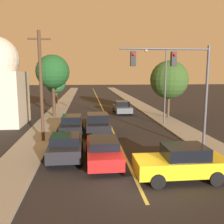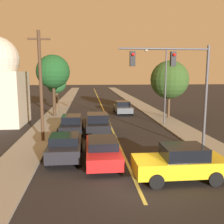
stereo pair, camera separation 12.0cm
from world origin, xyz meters
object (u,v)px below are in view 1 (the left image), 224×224
car_outer_lane_second (72,124)px  streetlamp_right (160,76)px  car_near_lane_front (103,150)px  tree_right_near (169,80)px  car_outer_lane_front (66,146)px  car_far_oncoming (122,107)px  tree_left_far (56,84)px  tree_left_near (53,72)px  car_near_lane_second (98,123)px  utility_pole_left (41,85)px  car_crossing_right (182,162)px  traffic_signal_mast (180,76)px

car_outer_lane_second → streetlamp_right: bearing=16.7°
car_near_lane_front → streetlamp_right: size_ratio=0.68×
car_near_lane_front → tree_right_near: (8.34, 13.36, 3.64)m
car_outer_lane_front → car_far_oncoming: size_ratio=0.87×
car_outer_lane_second → tree_left_far: (-2.90, 14.18, 2.84)m
car_outer_lane_front → car_outer_lane_second: (0.00, 6.58, -0.01)m
car_far_oncoming → tree_left_far: tree_left_far is taller
car_outer_lane_second → tree_left_near: (-2.49, 8.18, 4.47)m
car_outer_lane_front → streetlamp_right: (8.40, 9.10, 4.05)m
car_near_lane_second → utility_pole_left: utility_pole_left is taller
car_crossing_right → tree_left_far: bearing=19.8°
utility_pole_left → car_outer_lane_second: bearing=51.6°
car_outer_lane_second → car_near_lane_second: bearing=-7.1°
streetlamp_right → utility_pole_left: (-10.40, -5.03, -0.58)m
car_near_lane_front → car_crossing_right: size_ratio=1.12×
car_near_lane_front → car_near_lane_second: size_ratio=1.08×
car_far_oncoming → traffic_signal_mast: 16.49m
tree_left_far → traffic_signal_mast: bearing=-63.2°
car_outer_lane_second → car_far_oncoming: car_outer_lane_second is taller
car_outer_lane_front → tree_left_far: 21.15m
car_near_lane_front → car_outer_lane_second: size_ratio=1.09×
tree_left_far → tree_right_near: bearing=-30.9°
car_outer_lane_second → streetlamp_right: streetlamp_right is taller
car_near_lane_front → streetlamp_right: (6.21, 9.75, 4.12)m
tree_left_near → tree_right_near: (13.02, -2.06, -0.88)m
traffic_signal_mast → tree_right_near: (3.37, 11.92, -0.57)m
tree_left_far → tree_left_near: bearing=-86.1°
tree_left_far → tree_right_near: tree_right_near is taller
tree_left_far → car_crossing_right: bearing=-70.2°
car_near_lane_front → car_crossing_right: bearing=-37.4°
car_outer_lane_second → streetlamp_right: (8.40, 2.52, 4.06)m
car_near_lane_front → tree_right_near: tree_right_near is taller
tree_right_near → tree_left_far: bearing=149.1°
car_near_lane_second → tree_right_near: bearing=37.5°
streetlamp_right → tree_right_near: size_ratio=1.15×
streetlamp_right → car_far_oncoming: bearing=108.7°
tree_right_near → car_far_oncoming: bearing=139.8°
car_outer_lane_front → tree_left_near: bearing=99.6°
car_far_oncoming → tree_left_far: bearing=-25.0°
car_far_oncoming → streetlamp_right: bearing=108.7°
tree_right_near → car_crossing_right: bearing=-106.4°
streetlamp_right → tree_right_near: (2.13, 3.60, -0.48)m
streetlamp_right → tree_left_near: size_ratio=1.04×
car_outer_lane_second → tree_left_far: bearing=101.6°
car_near_lane_second → tree_left_near: tree_left_near is taller
tree_right_near → utility_pole_left: bearing=-145.4°
tree_right_near → car_outer_lane_front: bearing=-129.7°
car_crossing_right → tree_left_near: bearing=24.5°
car_outer_lane_second → car_far_oncoming: (5.83, 10.10, -0.01)m
car_outer_lane_front → utility_pole_left: (-2.00, 4.06, 3.47)m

